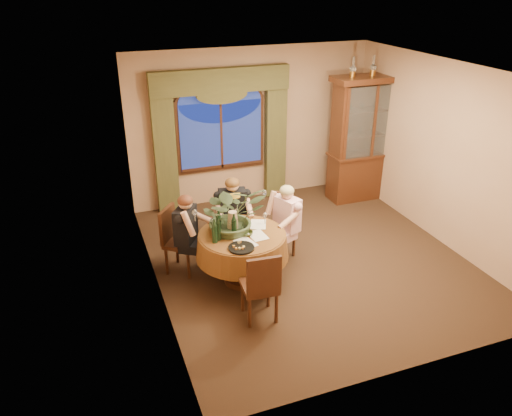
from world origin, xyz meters
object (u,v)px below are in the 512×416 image
object	(u,v)px
oil_lamp_right	(393,64)
person_back	(186,235)
oil_lamp_center	(373,66)
wine_bottle_1	(215,231)
chair_front_left	(259,284)
person_scarf	(233,216)
oil_lamp_left	(353,67)
chair_back_right	(234,222)
chair_right	(278,229)
wine_bottle_0	(218,228)
wine_bottle_2	(234,225)
olive_bowl	(247,233)
chair_back	(181,241)
stoneware_vase	(233,222)
china_cabinet	(366,139)
wine_bottle_3	(219,221)
person_pink	(287,224)
dining_table	(242,258)
centerpiece_plant	(232,191)

from	to	relation	value
oil_lamp_right	person_back	size ratio (longest dim) A/B	0.28
oil_lamp_center	wine_bottle_1	bearing A→B (deg)	-149.23
chair_front_left	person_scarf	size ratio (longest dim) A/B	0.76
oil_lamp_left	chair_back_right	size ratio (longest dim) A/B	0.35
oil_lamp_left	chair_right	xyz separation A→B (m)	(-1.98, -1.55, -1.99)
oil_lamp_left	wine_bottle_0	world-z (taller)	oil_lamp_left
wine_bottle_0	wine_bottle_2	world-z (taller)	same
olive_bowl	chair_back	bearing A→B (deg)	141.18
oil_lamp_left	stoneware_vase	xyz separation A→B (m)	(-2.80, -1.89, -1.57)
china_cabinet	person_scarf	world-z (taller)	china_cabinet
chair_back_right	wine_bottle_2	size ratio (longest dim) A/B	2.91
oil_lamp_right	wine_bottle_2	world-z (taller)	oil_lamp_right
stoneware_vase	wine_bottle_3	distance (m)	0.19
oil_lamp_right	person_pink	world-z (taller)	oil_lamp_right
china_cabinet	wine_bottle_3	world-z (taller)	china_cabinet
wine_bottle_2	person_scarf	bearing A→B (deg)	73.80
dining_table	chair_front_left	world-z (taller)	chair_front_left
dining_table	person_scarf	bearing A→B (deg)	81.47
person_back	person_scarf	bearing A→B (deg)	147.09
person_pink	wine_bottle_1	bearing A→B (deg)	87.55
person_back	chair_right	bearing A→B (deg)	123.07
chair_front_left	person_pink	bearing A→B (deg)	57.68
oil_lamp_left	stoneware_vase	world-z (taller)	oil_lamp_left
wine_bottle_1	wine_bottle_3	bearing A→B (deg)	62.92
chair_back_right	chair_front_left	size ratio (longest dim) A/B	1.00
chair_right	person_scarf	world-z (taller)	person_scarf
dining_table	china_cabinet	xyz separation A→B (m)	(3.10, 1.99, 0.78)
wine_bottle_1	person_pink	bearing A→B (deg)	18.99
wine_bottle_0	wine_bottle_1	xyz separation A→B (m)	(-0.06, -0.05, 0.00)
oil_lamp_left	chair_back	bearing A→B (deg)	-157.39
wine_bottle_2	wine_bottle_1	bearing A→B (deg)	-167.73
person_scarf	wine_bottle_2	bearing A→B (deg)	82.33
oil_lamp_center	chair_front_left	distance (m)	4.68
chair_back	wine_bottle_0	distance (m)	0.84
chair_back	person_scarf	xyz separation A→B (m)	(0.84, 0.23, 0.15)
oil_lamp_left	olive_bowl	world-z (taller)	oil_lamp_left
oil_lamp_left	chair_front_left	xyz separation A→B (m)	(-2.76, -2.82, -1.99)
china_cabinet	centerpiece_plant	distance (m)	3.68
chair_back	olive_bowl	xyz separation A→B (m)	(0.77, -0.62, 0.29)
chair_right	centerpiece_plant	size ratio (longest dim) A/B	0.99
chair_right	oil_lamp_left	bearing A→B (deg)	-83.01
oil_lamp_center	person_pink	bearing A→B (deg)	-143.99
olive_bowl	wine_bottle_2	bearing A→B (deg)	172.55
chair_back_right	wine_bottle_1	bearing A→B (deg)	70.03
chair_back_right	wine_bottle_2	xyz separation A→B (m)	(-0.28, -0.91, 0.44)
china_cabinet	wine_bottle_1	size ratio (longest dim) A/B	6.98
person_scarf	centerpiece_plant	distance (m)	0.97
person_back	wine_bottle_3	distance (m)	0.58
china_cabinet	chair_front_left	distance (m)	4.29
chair_back	wine_bottle_2	distance (m)	0.95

